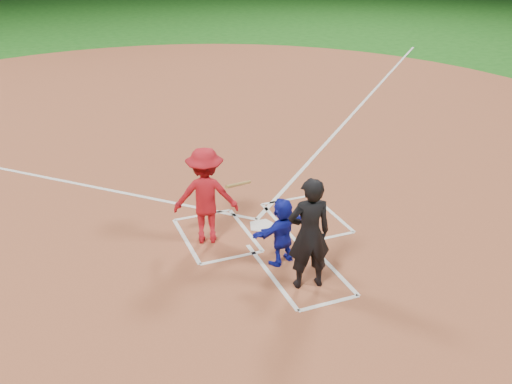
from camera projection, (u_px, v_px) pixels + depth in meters
name	position (u px, v px, depth m)	size (l,w,h in m)	color
ground	(262.00, 227.00, 11.52)	(120.00, 120.00, 0.00)	#185816
home_plate_dirt	(183.00, 135.00, 16.55)	(28.00, 28.00, 0.01)	brown
home_plate	(262.00, 226.00, 11.51)	(0.60, 0.60, 0.02)	white
catcher	(282.00, 231.00, 10.03)	(1.16, 0.37, 1.25)	#151EAD
umpire	(309.00, 234.00, 9.22)	(0.72, 0.47, 1.97)	black
chalk_markings	(190.00, 142.00, 15.95)	(28.35, 17.32, 0.01)	white
batter_at_plate	(206.00, 196.00, 10.61)	(1.64, 1.05, 1.88)	#B1131D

